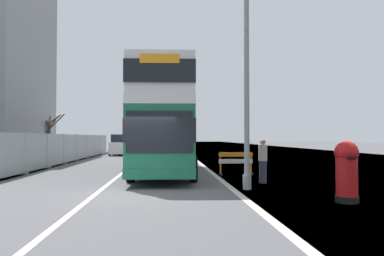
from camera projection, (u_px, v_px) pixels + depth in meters
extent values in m
cube|color=#4C4C4F|center=(135.00, 197.00, 11.19)|extent=(140.00, 280.00, 0.10)
cube|color=#B2AFA8|center=(239.00, 194.00, 11.41)|extent=(0.24, 196.00, 0.01)
cube|color=silver|center=(93.00, 196.00, 11.10)|extent=(0.16, 168.00, 0.01)
cube|color=#196042|center=(166.00, 140.00, 17.84)|extent=(2.86, 10.84, 2.61)
cube|color=silver|center=(166.00, 110.00, 17.87)|extent=(2.86, 10.84, 0.40)
cube|color=silver|center=(166.00, 90.00, 17.90)|extent=(2.83, 10.73, 1.48)
cube|color=black|center=(166.00, 132.00, 17.85)|extent=(2.89, 10.95, 0.83)
cube|color=black|center=(166.00, 90.00, 17.90)|extent=(2.88, 10.89, 0.81)
cube|color=black|center=(159.00, 132.00, 12.45)|extent=(2.29, 0.14, 1.43)
cube|color=orange|center=(160.00, 59.00, 12.51)|extent=(1.37, 0.11, 0.32)
cube|color=#196042|center=(166.00, 163.00, 17.81)|extent=(2.89, 10.95, 0.36)
cylinder|color=black|center=(131.00, 170.00, 14.43)|extent=(0.33, 1.01, 1.00)
cylinder|color=black|center=(194.00, 170.00, 14.52)|extent=(0.33, 1.01, 1.00)
cylinder|color=black|center=(146.00, 160.00, 20.72)|extent=(0.33, 1.01, 1.00)
cylinder|color=black|center=(189.00, 160.00, 20.80)|extent=(0.33, 1.01, 1.00)
cylinder|color=gray|center=(247.00, 57.00, 12.56)|extent=(0.18, 0.18, 9.15)
cylinder|color=gray|center=(247.00, 182.00, 12.45)|extent=(0.29, 0.29, 0.50)
cylinder|color=black|center=(347.00, 199.00, 9.97)|extent=(0.62, 0.62, 0.18)
cylinder|color=#B71414|center=(347.00, 174.00, 9.98)|extent=(0.58, 0.58, 1.19)
sphere|color=#B71414|center=(346.00, 153.00, 10.00)|extent=(0.65, 0.65, 0.65)
cube|color=black|center=(352.00, 158.00, 9.70)|extent=(0.22, 0.03, 0.07)
cube|color=orange|center=(236.00, 155.00, 17.26)|extent=(1.64, 0.14, 0.20)
cube|color=white|center=(236.00, 161.00, 17.26)|extent=(1.64, 0.14, 0.20)
cube|color=orange|center=(220.00, 165.00, 17.17)|extent=(0.07, 0.07, 0.97)
cube|color=black|center=(220.00, 174.00, 17.16)|extent=(0.16, 0.45, 0.08)
cube|color=orange|center=(251.00, 165.00, 17.33)|extent=(0.07, 0.07, 0.97)
cube|color=black|center=(251.00, 174.00, 17.32)|extent=(0.16, 0.45, 0.08)
cube|color=#A8AAAD|center=(8.00, 155.00, 16.02)|extent=(0.04, 3.26, 1.95)
cube|color=#A8AAAD|center=(36.00, 152.00, 19.41)|extent=(0.04, 3.26, 1.95)
cube|color=#A8AAAD|center=(56.00, 149.00, 22.80)|extent=(0.04, 3.26, 1.95)
cube|color=#A8AAAD|center=(70.00, 148.00, 26.19)|extent=(0.04, 3.26, 1.95)
cube|color=#A8AAAD|center=(81.00, 147.00, 29.58)|extent=(0.04, 3.26, 1.95)
cube|color=#A8AAAD|center=(90.00, 146.00, 32.97)|extent=(0.04, 3.26, 1.95)
cube|color=#A8AAAD|center=(97.00, 145.00, 36.37)|extent=(0.04, 3.26, 1.95)
cube|color=#A8AAAD|center=(103.00, 144.00, 39.76)|extent=(0.04, 3.26, 1.95)
cylinder|color=#939699|center=(24.00, 153.00, 17.71)|extent=(0.06, 0.06, 2.05)
cube|color=gray|center=(23.00, 173.00, 17.69)|extent=(0.44, 0.20, 0.12)
cylinder|color=#939699|center=(47.00, 150.00, 21.11)|extent=(0.06, 0.06, 2.05)
cube|color=gray|center=(46.00, 167.00, 21.08)|extent=(0.44, 0.20, 0.12)
cylinder|color=#939699|center=(63.00, 149.00, 24.50)|extent=(0.06, 0.06, 2.05)
cube|color=gray|center=(63.00, 163.00, 24.47)|extent=(0.44, 0.20, 0.12)
cylinder|color=#939699|center=(76.00, 147.00, 27.89)|extent=(0.06, 0.06, 2.05)
cube|color=gray|center=(76.00, 160.00, 27.86)|extent=(0.44, 0.20, 0.12)
cylinder|color=#939699|center=(86.00, 146.00, 31.28)|extent=(0.06, 0.06, 2.05)
cube|color=gray|center=(86.00, 157.00, 31.25)|extent=(0.44, 0.20, 0.12)
cylinder|color=#939699|center=(94.00, 145.00, 34.67)|extent=(0.06, 0.06, 2.05)
cube|color=gray|center=(94.00, 155.00, 34.65)|extent=(0.44, 0.20, 0.12)
cylinder|color=#939699|center=(100.00, 145.00, 38.06)|extent=(0.06, 0.06, 2.05)
cube|color=gray|center=(100.00, 154.00, 38.04)|extent=(0.44, 0.20, 0.12)
cylinder|color=#939699|center=(106.00, 144.00, 41.45)|extent=(0.06, 0.06, 2.05)
cube|color=gray|center=(106.00, 152.00, 41.43)|extent=(0.44, 0.20, 0.12)
cube|color=silver|center=(121.00, 148.00, 36.18)|extent=(1.84, 3.93, 1.12)
cube|color=black|center=(121.00, 138.00, 36.21)|extent=(1.69, 2.16, 0.77)
cylinder|color=black|center=(131.00, 152.00, 37.45)|extent=(0.20, 0.60, 0.60)
cylinder|color=black|center=(113.00, 152.00, 37.33)|extent=(0.20, 0.60, 0.60)
cylinder|color=black|center=(129.00, 153.00, 35.02)|extent=(0.20, 0.60, 0.60)
cylinder|color=black|center=(110.00, 153.00, 34.89)|extent=(0.20, 0.60, 0.60)
cube|color=navy|center=(168.00, 145.00, 42.75)|extent=(1.89, 4.25, 1.34)
cube|color=black|center=(168.00, 137.00, 42.77)|extent=(1.74, 2.34, 0.67)
cylinder|color=black|center=(176.00, 150.00, 44.11)|extent=(0.20, 0.60, 0.60)
cylinder|color=black|center=(161.00, 150.00, 43.98)|extent=(0.20, 0.60, 0.60)
cylinder|color=black|center=(177.00, 150.00, 41.48)|extent=(0.20, 0.60, 0.60)
cylinder|color=black|center=(160.00, 150.00, 41.35)|extent=(0.20, 0.60, 0.60)
cube|color=navy|center=(137.00, 144.00, 51.14)|extent=(1.79, 4.13, 1.35)
cube|color=black|center=(137.00, 136.00, 51.17)|extent=(1.64, 2.27, 0.77)
cylinder|color=black|center=(144.00, 148.00, 52.46)|extent=(0.20, 0.60, 0.60)
cylinder|color=black|center=(131.00, 148.00, 52.34)|extent=(0.20, 0.60, 0.60)
cylinder|color=black|center=(143.00, 148.00, 49.91)|extent=(0.20, 0.60, 0.60)
cylinder|color=black|center=(130.00, 148.00, 49.79)|extent=(0.20, 0.60, 0.60)
cylinder|color=#4C3D2D|center=(49.00, 138.00, 39.52)|extent=(0.36, 0.36, 3.49)
cylinder|color=#4C3D2D|center=(55.00, 119.00, 39.70)|extent=(1.32, 0.33, 1.05)
cylinder|color=#4C3D2D|center=(57.00, 122.00, 40.09)|extent=(1.52, 1.12, 1.82)
cylinder|color=#4C3D2D|center=(50.00, 122.00, 40.23)|extent=(0.40, 1.44, 1.46)
cylinder|color=#4C3D2D|center=(43.00, 128.00, 39.80)|extent=(1.60, 0.79, 1.47)
cylinder|color=#4C3D2D|center=(41.00, 128.00, 39.34)|extent=(1.69, 0.49, 1.39)
cylinder|color=#4C3D2D|center=(48.00, 125.00, 38.97)|extent=(0.22, 1.28, 1.09)
cylinder|color=#4C3D2D|center=(53.00, 123.00, 38.97)|extent=(1.41, 1.40, 1.24)
cylinder|color=#2D3342|center=(263.00, 172.00, 14.21)|extent=(0.29, 0.29, 0.87)
cylinder|color=#B2A89E|center=(263.00, 153.00, 14.23)|extent=(0.34, 0.34, 0.64)
sphere|color=#937056|center=(263.00, 142.00, 14.24)|extent=(0.22, 0.22, 0.22)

